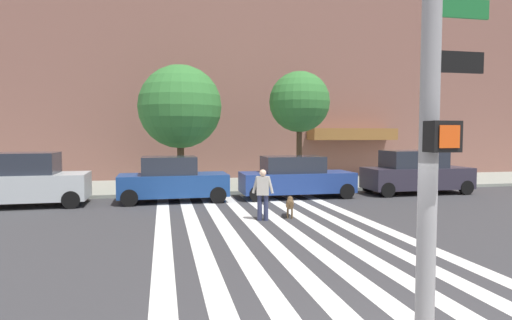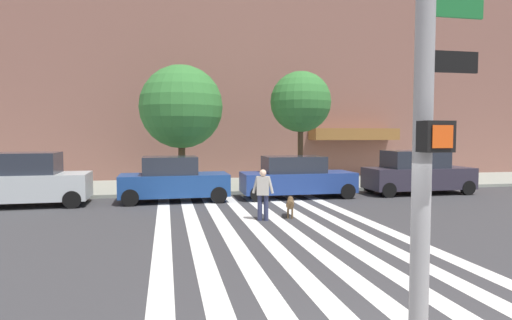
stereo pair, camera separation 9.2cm
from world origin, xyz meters
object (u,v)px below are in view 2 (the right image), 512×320
Objects in this scene: street_tree_middle at (301,102)px; pedestrian_dog_walker at (263,192)px; traffic_light_pole at (429,52)px; parked_car_near_curb at (26,180)px; street_tree_nearest at (181,107)px; parked_car_fourth_in_line at (417,173)px; dog_on_leash at (290,204)px; parked_car_third_in_line at (297,178)px; parked_car_behind_first at (173,180)px.

street_tree_middle is 3.48× the size of pedestrian_dog_walker.
traffic_light_pole reaches higher than parked_car_near_curb.
street_tree_middle reaches higher than parked_car_near_curb.
traffic_light_pole is 17.14m from street_tree_nearest.
traffic_light_pole reaches higher than parked_car_fourth_in_line.
street_tree_nearest is at bearing 25.22° from parked_car_near_curb.
street_tree_nearest is at bearing 115.37° from dog_on_leash.
parked_car_fourth_in_line is at bearing 28.49° from pedestrian_dog_walker.
dog_on_leash is at bearing -110.36° from street_tree_middle.
traffic_light_pole is at bearing -84.52° from street_tree_nearest.
parked_car_third_in_line is at bearing -111.02° from street_tree_middle.
parked_car_fourth_in_line is 6.43m from street_tree_middle.
pedestrian_dog_walker is (0.65, 9.71, -2.59)m from traffic_light_pole.
parked_car_near_curb reaches higher than pedestrian_dog_walker.
parked_car_fourth_in_line is 11.42m from street_tree_nearest.
parked_car_fourth_in_line reaches higher than parked_car_behind_first.
pedestrian_dog_walker is at bearing -116.29° from street_tree_middle.
traffic_light_pole is 17.38m from street_tree_middle.
parked_car_fourth_in_line is 4.83× the size of dog_on_leash.
parked_car_third_in_line reaches higher than dog_on_leash.
parked_car_third_in_line is 2.97× the size of pedestrian_dog_walker.
dog_on_leash is at bearing 80.62° from traffic_light_pole.
traffic_light_pole is at bearing -99.38° from dog_on_leash.
parked_car_behind_first is (5.53, 0.00, -0.11)m from parked_car_near_curb.
street_tree_nearest reaches higher than pedestrian_dog_walker.
traffic_light_pole is 14.83m from parked_car_third_in_line.
parked_car_near_curb is (-7.61, 14.24, -2.53)m from traffic_light_pole.
street_tree_middle is 8.66m from pedestrian_dog_walker.
parked_car_third_in_line is 5.19m from pedestrian_dog_walker.
street_tree_nearest is 5.82m from street_tree_middle.
street_tree_middle is (11.79, 2.61, 3.34)m from parked_car_near_curb.
street_tree_middle reaches higher than pedestrian_dog_walker.
pedestrian_dog_walker is (2.28, -7.34, -3.11)m from street_tree_nearest.
parked_car_behind_first is at bearing -180.00° from parked_car_fourth_in_line.
parked_car_fourth_in_line is (11.08, 0.00, 0.08)m from parked_car_behind_first.
parked_car_third_in_line is at bearing 180.00° from parked_car_fourth_in_line.
parked_car_behind_first is 2.68× the size of pedestrian_dog_walker.
parked_car_behind_first reaches higher than parked_car_third_in_line.
street_tree_nearest reaches higher than parked_car_fourth_in_line.
parked_car_near_curb is 12.53m from street_tree_middle.
parked_car_fourth_in_line is at bearing 0.00° from parked_car_behind_first.
parked_car_third_in_line is 5.82m from parked_car_fourth_in_line.
traffic_light_pole reaches higher than pedestrian_dog_walker.
parked_car_behind_first is at bearing -179.99° from parked_car_third_in_line.
parked_car_fourth_in_line reaches higher than dog_on_leash.
parked_car_behind_first is 4.25m from street_tree_nearest.
street_tree_nearest is 3.57× the size of pedestrian_dog_walker.
parked_car_near_curb is at bearing -154.78° from street_tree_nearest.
pedestrian_dog_walker is at bearing 86.18° from traffic_light_pole.
street_tree_middle is at bearing 12.50° from parked_car_near_curb.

